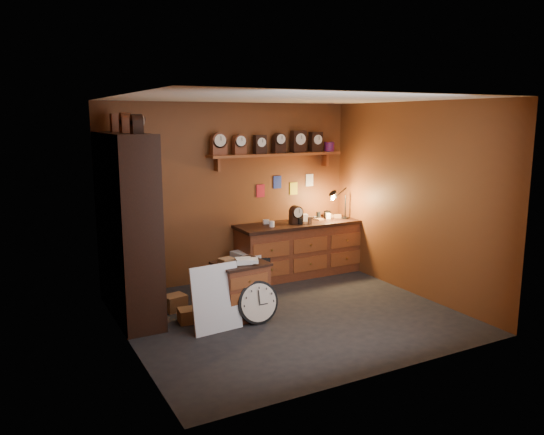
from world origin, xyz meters
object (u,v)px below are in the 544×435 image
(workbench, at_px, (301,246))
(low_cabinet, at_px, (241,287))
(shelving_unit, at_px, (125,218))
(big_round_clock, at_px, (258,302))

(workbench, distance_m, low_cabinet, 2.04)
(shelving_unit, distance_m, workbench, 2.99)
(shelving_unit, relative_size, low_cabinet, 3.23)
(workbench, relative_size, big_round_clock, 3.97)
(workbench, bearing_deg, big_round_clock, -135.01)
(big_round_clock, bearing_deg, shelving_unit, 142.39)
(shelving_unit, height_order, low_cabinet, shelving_unit)
(low_cabinet, distance_m, big_round_clock, 0.31)
(shelving_unit, distance_m, low_cabinet, 1.68)
(workbench, xyz_separation_m, big_round_clock, (-1.52, -1.52, -0.21))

